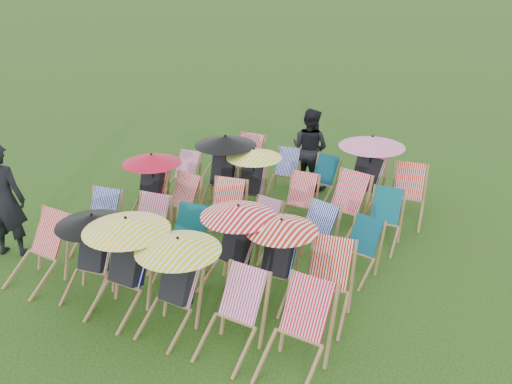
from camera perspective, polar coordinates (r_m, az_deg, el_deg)
The scene contains 33 objects.
ground at distance 9.42m, azimuth -1.61°, elevation -5.49°, with size 100.00×100.00×0.00m, color black.
deckchair_0 at distance 8.87m, azimuth -21.08°, elevation -5.57°, with size 0.69×0.94×0.99m.
deckchair_1 at distance 8.27m, azimuth -16.28°, elevation -5.96°, with size 1.02×1.10×1.21m.
deckchair_2 at distance 7.75m, azimuth -13.25°, elevation -7.01°, with size 1.14×1.18×1.35m.
deckchair_3 at distance 7.31m, azimuth -8.33°, elevation -9.00°, with size 1.08×1.12×1.28m.
deckchair_4 at distance 6.98m, azimuth -2.47°, elevation -12.38°, with size 0.66×0.91×0.97m.
deckchair_5 at distance 6.69m, azimuth 3.98°, elevation -13.96°, with size 0.70×0.96×1.02m.
deckchair_6 at distance 9.50m, azimuth -15.68°, elevation -3.05°, with size 0.74×0.93×0.92m.
deckchair_7 at distance 9.01m, azimuth -11.12°, elevation -3.93°, with size 0.76×0.96×0.96m.
deckchair_8 at distance 8.54m, azimuth -7.35°, elevation -5.25°, with size 0.74×0.96×0.97m.
deckchair_9 at distance 8.09m, azimuth -2.40°, elevation -5.34°, with size 1.07×1.14×1.27m.
deckchair_10 at distance 7.84m, azimuth 1.96°, elevation -6.67°, with size 1.01×1.06×1.19m.
deckchair_11 at distance 7.59m, azimuth 6.97°, elevation -9.20°, with size 0.79×1.00×0.99m.
deckchair_12 at distance 10.21m, azimuth -10.67°, elevation 0.53°, with size 1.03×1.11×1.22m.
deckchair_13 at distance 9.91m, azimuth -7.95°, elevation -1.26°, with size 0.65×0.87×0.90m.
deckchair_14 at distance 9.42m, azimuth -3.32°, elevation -2.21°, with size 0.80×0.99×0.96m.
deckchair_15 at distance 9.07m, azimuth 0.20°, elevation -3.73°, with size 0.61×0.80×0.82m.
deckchair_16 at distance 8.71m, azimuth 5.33°, elevation -4.69°, with size 0.78×0.97×0.93m.
deckchair_17 at distance 8.59m, azimuth 10.09°, elevation -5.80°, with size 0.64×0.83×0.83m.
deckchair_18 at distance 11.14m, azimuth -7.49°, elevation 1.52°, with size 0.60×0.81×0.85m.
deckchair_19 at distance 10.59m, azimuth -3.44°, elevation 2.19°, with size 1.14×1.24×1.36m.
deckchair_20 at distance 10.35m, azimuth -0.59°, elevation 1.20°, with size 1.01×1.10×1.20m.
deckchair_21 at distance 9.92m, azimuth 4.11°, elevation -1.10°, with size 0.63×0.85×0.88m.
deckchair_22 at distance 9.65m, azimuth 8.47°, elevation -1.56°, with size 0.83×1.05×1.03m.
deckchair_23 at distance 9.51m, azimuth 12.53°, elevation -2.79°, with size 0.64×0.85×0.88m.
deckchair_24 at distance 11.95m, azimuth -3.71°, elevation 3.18°, with size 0.60×0.80×0.82m.
deckchair_25 at distance 11.60m, azimuth -1.26°, elevation 2.99°, with size 0.69×0.94×0.98m.
deckchair_26 at distance 11.25m, azimuth 2.81°, elevation 1.89°, with size 0.66×0.84×0.84m.
deckchair_27 at distance 10.94m, azimuth 6.35°, elevation 1.12°, with size 0.63×0.82×0.83m.
deckchair_28 at distance 10.58m, azimuth 10.78°, elevation 1.95°, with size 1.19×1.27×1.41m.
deckchair_29 at distance 10.42m, azimuth 14.86°, elevation -0.37°, with size 0.78×0.98×0.96m.
person_left at distance 9.64m, azimuth -23.95°, elevation -0.73°, with size 0.69×0.45×1.88m, color black.
person_rear at distance 11.46m, azimuth 5.40°, elevation 4.37°, with size 0.80×0.62×1.64m, color black.
Camera 1 is at (4.26, -7.03, 4.60)m, focal length 40.00 mm.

